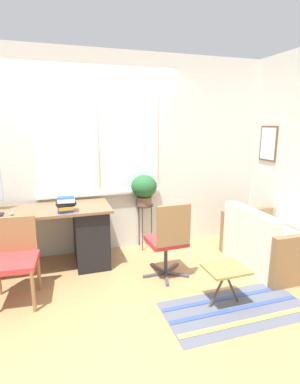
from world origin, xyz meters
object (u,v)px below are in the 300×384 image
(office_chair_swivel, at_px, (168,239))
(couch_loveseat, at_px, (268,245))
(mouse, at_px, (12,213))
(plant_stand, at_px, (144,210))
(potted_plant, at_px, (144,188))
(folding_stool, at_px, (226,271))
(book_stack, at_px, (66,204))
(desk_chair_wooden, at_px, (14,257))

(office_chair_swivel, distance_m, couch_loveseat, 1.35)
(mouse, xyz_separation_m, office_chair_swivel, (1.68, -0.50, -0.32))
(plant_stand, relative_size, potted_plant, 1.52)
(folding_stool, bearing_deg, office_chair_swivel, 116.63)
(book_stack, relative_size, desk_chair_wooden, 0.27)
(desk_chair_wooden, xyz_separation_m, plant_stand, (1.62, 0.87, 0.10))
(book_stack, bearing_deg, folding_stool, -38.19)
(couch_loveseat, bearing_deg, folding_stool, 121.20)
(book_stack, relative_size, office_chair_swivel, 0.25)
(couch_loveseat, height_order, folding_stool, couch_loveseat)
(book_stack, distance_m, plant_stand, 1.22)
(plant_stand, height_order, folding_stool, plant_stand)
(mouse, height_order, book_stack, book_stack)
(couch_loveseat, xyz_separation_m, folding_stool, (-0.99, -0.60, 0.10))
(book_stack, xyz_separation_m, potted_plant, (1.08, 0.47, 0.02))
(office_chair_swivel, xyz_separation_m, couch_loveseat, (1.33, -0.08, -0.21))
(office_chair_swivel, bearing_deg, couch_loveseat, 174.76)
(desk_chair_wooden, distance_m, folding_stool, 2.11)
(book_stack, height_order, couch_loveseat, book_stack)
(desk_chair_wooden, bearing_deg, mouse, 100.18)
(mouse, relative_size, desk_chair_wooden, 0.09)
(desk_chair_wooden, bearing_deg, potted_plant, 33.17)
(potted_plant, distance_m, folding_stool, 1.72)
(book_stack, xyz_separation_m, desk_chair_wooden, (-0.54, -0.40, -0.40))
(couch_loveseat, relative_size, plant_stand, 1.73)
(mouse, xyz_separation_m, book_stack, (0.59, -0.05, 0.07))
(desk_chair_wooden, xyz_separation_m, folding_stool, (1.98, -0.72, -0.10))
(mouse, relative_size, office_chair_swivel, 0.08)
(office_chair_swivel, bearing_deg, potted_plant, -90.81)
(office_chair_swivel, distance_m, potted_plant, 1.01)
(book_stack, xyz_separation_m, folding_stool, (1.43, -1.13, -0.51))
(desk_chair_wooden, relative_size, office_chair_swivel, 0.91)
(book_stack, height_order, office_chair_swivel, book_stack)
(mouse, bearing_deg, couch_loveseat, -11.02)
(couch_loveseat, bearing_deg, desk_chair_wooden, 87.55)
(book_stack, bearing_deg, couch_loveseat, -12.38)
(desk_chair_wooden, distance_m, potted_plant, 1.89)
(office_chair_swivel, xyz_separation_m, plant_stand, (-0.01, 0.92, 0.09))
(plant_stand, bearing_deg, folding_stool, -77.47)
(plant_stand, bearing_deg, couch_loveseat, -36.72)
(office_chair_swivel, height_order, folding_stool, office_chair_swivel)
(book_stack, relative_size, plant_stand, 0.35)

